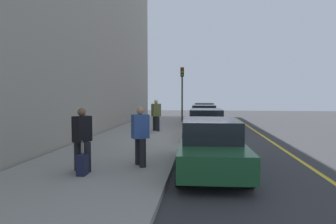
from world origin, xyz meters
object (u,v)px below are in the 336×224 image
Objects in this scene: traffic_light_pole at (182,85)px; parked_car_green at (211,146)px; pedestrian_blue_coat at (140,134)px; parked_car_black at (206,124)px; parked_car_charcoal at (204,112)px; parked_car_red at (204,116)px; pedestrian_black_coat at (82,138)px; pedestrian_olive_coat at (156,114)px; rolling_suitcase at (82,165)px.

parked_car_green is at bearing 6.71° from traffic_light_pole.
parked_car_black is at bearing 162.86° from pedestrian_blue_coat.
parked_car_charcoal is 18.07m from pedestrian_blue_coat.
pedestrian_blue_coat is at bearing -85.12° from parked_car_green.
traffic_light_pole is (-8.09, -1.69, 2.23)m from parked_car_black.
pedestrian_blue_coat is (12.62, -2.01, 0.32)m from parked_car_red.
parked_car_charcoal is at bearing 179.94° from parked_car_green.
parked_car_red is 0.99× the size of parked_car_green.
parked_car_charcoal is 17.78m from parked_car_green.
parked_car_charcoal is 1.00× the size of traffic_light_pole.
parked_car_green is 3.65m from pedestrian_black_coat.
parked_car_charcoal is 2.32× the size of pedestrian_olive_coat.
pedestrian_blue_coat is 14.81m from traffic_light_pole.
pedestrian_black_coat is (0.96, -3.51, 0.32)m from parked_car_green.
traffic_light_pole is (-14.69, 0.34, 1.91)m from pedestrian_blue_coat.
rolling_suitcase is at bearing -67.97° from parked_car_green.
pedestrian_black_coat is (13.40, -3.46, 0.32)m from parked_car_red.
rolling_suitcase is at bearing -10.00° from parked_car_charcoal.
pedestrian_olive_coat is at bearing -161.36° from parked_car_green.
parked_car_red is at bearing -179.76° from parked_car_black.
traffic_light_pole is (3.27, -1.73, 2.23)m from parked_car_charcoal.
pedestrian_black_coat is at bearing -4.00° from pedestrian_olive_coat.
traffic_light_pole reaches higher than rolling_suitcase.
pedestrian_blue_coat reaches higher than parked_car_red.
pedestrian_blue_coat is at bearing -6.59° from parked_car_charcoal.
parked_car_red is 1.03× the size of parked_car_black.
traffic_light_pole is 16.16m from rolling_suitcase.
pedestrian_olive_coat is 9.43m from pedestrian_black_coat.
parked_car_green is at bearing 18.64° from pedestrian_olive_coat.
parked_car_green is 5.18× the size of rolling_suitcase.
pedestrian_olive_coat reaches higher than parked_car_red.
pedestrian_olive_coat is at bearing 177.06° from rolling_suitcase.
parked_car_charcoal is 0.89× the size of parked_car_green.
traffic_light_pole is (-6.06, 1.14, 1.87)m from pedestrian_olive_coat.
pedestrian_black_coat is at bearing -25.30° from parked_car_black.
parked_car_black is (6.02, 0.03, -0.00)m from parked_car_red.
parked_car_red reaches higher than rolling_suitcase.
traffic_light_pole is at bearing 174.08° from rolling_suitcase.
parked_car_black is at bearing 11.79° from traffic_light_pole.
pedestrian_olive_coat is 0.43× the size of traffic_light_pole.
parked_car_charcoal is at bearing 169.34° from pedestrian_black_coat.
parked_car_red is 12.45m from parked_car_green.
pedestrian_blue_coat reaches higher than parked_car_charcoal.
pedestrian_black_coat reaches higher than parked_car_green.
pedestrian_olive_coat is (-8.62, -0.80, 0.03)m from pedestrian_blue_coat.
parked_car_red is 2.68× the size of pedestrian_black_coat.
pedestrian_blue_coat is at bearing -9.04° from parked_car_red.
pedestrian_olive_coat is (4.00, -2.80, 0.36)m from parked_car_red.
parked_car_black is at bearing -0.20° from parked_car_charcoal.
pedestrian_blue_coat is at bearing -17.14° from parked_car_black.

